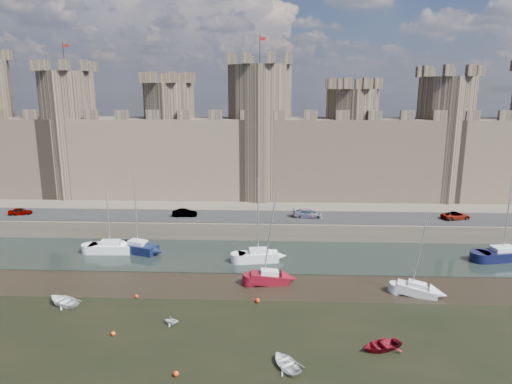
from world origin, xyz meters
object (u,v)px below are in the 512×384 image
(sailboat_2, at_px, (258,256))
(sailboat_0, at_px, (111,247))
(car_2, at_px, (308,214))
(sailboat_3, at_px, (503,254))
(sailboat_4, at_px, (269,277))
(car_3, at_px, (456,216))
(sailboat_1, at_px, (138,247))
(sailboat_5, at_px, (417,289))
(car_1, at_px, (185,213))
(car_0, at_px, (20,212))

(sailboat_2, bearing_deg, sailboat_0, 163.85)
(car_2, height_order, sailboat_3, sailboat_3)
(sailboat_2, bearing_deg, sailboat_4, -86.29)
(car_3, distance_m, sailboat_2, 31.45)
(sailboat_1, xyz_separation_m, sailboat_3, (47.47, -0.59, 0.01))
(sailboat_1, relative_size, sailboat_5, 1.19)
(car_3, height_order, sailboat_0, sailboat_0)
(sailboat_2, bearing_deg, car_3, 13.22)
(sailboat_0, distance_m, sailboat_3, 51.16)
(car_1, distance_m, sailboat_0, 12.62)
(sailboat_5, bearing_deg, car_2, 133.69)
(sailboat_3, bearing_deg, sailboat_5, -154.77)
(car_2, xyz_separation_m, sailboat_5, (10.16, -20.80, -2.49))
(sailboat_1, distance_m, sailboat_5, 35.30)
(sailboat_5, bearing_deg, car_1, 162.23)
(car_2, bearing_deg, sailboat_5, -150.58)
(sailboat_2, bearing_deg, car_2, 50.08)
(car_1, distance_m, sailboat_3, 44.08)
(car_1, height_order, sailboat_1, sailboat_1)
(car_2, bearing_deg, car_1, 94.19)
(car_3, relative_size, sailboat_0, 0.41)
(car_3, bearing_deg, sailboat_3, 177.54)
(sailboat_1, relative_size, sailboat_4, 1.04)
(sailboat_3, xyz_separation_m, sailboat_5, (-14.04, -10.75, -0.18))
(car_2, bearing_deg, car_0, 93.83)
(car_0, xyz_separation_m, car_3, (66.11, 0.36, 0.02))
(car_3, bearing_deg, car_1, 75.07)
(car_2, bearing_deg, sailboat_3, -109.17)
(car_0, xyz_separation_m, sailboat_0, (17.25, -9.20, -2.26))
(car_3, relative_size, sailboat_3, 0.38)
(sailboat_4, bearing_deg, sailboat_2, 95.37)
(car_3, bearing_deg, sailboat_4, 108.72)
(sailboat_3, bearing_deg, sailboat_0, 167.22)
(car_1, bearing_deg, sailboat_4, -148.72)
(car_0, xyz_separation_m, car_2, (44.22, 0.33, 0.09))
(sailboat_1, xyz_separation_m, sailboat_2, (16.18, -2.48, 0.02))
(sailboat_4, bearing_deg, car_3, 26.47)
(car_3, bearing_deg, car_2, 74.74)
(car_0, height_order, sailboat_3, sailboat_3)
(sailboat_2, height_order, sailboat_3, sailboat_3)
(car_0, height_order, sailboat_5, sailboat_5)
(car_2, xyz_separation_m, sailboat_2, (-7.09, -11.95, -2.31))
(car_3, bearing_deg, sailboat_5, 135.27)
(sailboat_0, distance_m, sailboat_4, 23.20)
(car_2, distance_m, sailboat_5, 23.28)
(car_0, relative_size, sailboat_1, 0.31)
(car_0, xyz_separation_m, sailboat_4, (38.64, -18.20, -2.32))
(sailboat_0, distance_m, sailboat_5, 38.79)
(sailboat_0, xyz_separation_m, sailboat_4, (21.38, -9.00, -0.05))
(car_2, xyz_separation_m, sailboat_3, (24.20, -10.06, -2.31))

